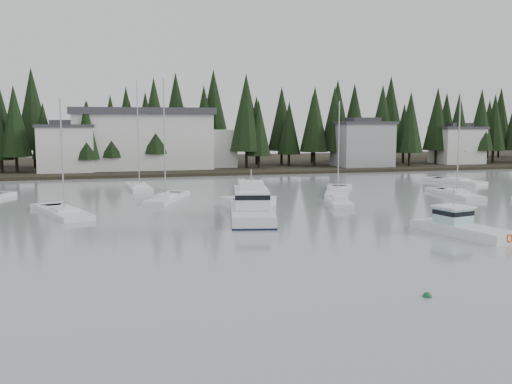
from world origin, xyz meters
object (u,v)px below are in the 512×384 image
(sailboat_0, at_px, (457,183))
(runabout_1, at_px, (340,204))
(house_east_a, at_px, (362,143))
(lobster_boat_teal, at_px, (464,229))
(sailboat_3, at_px, (139,189))
(cabin_cruiser_center, at_px, (251,210))
(house_west, at_px, (66,147))
(sailboat_9, at_px, (338,193))
(sailboat_8, at_px, (456,196))
(sailboat_2, at_px, (65,214))
(harbor_inn, at_px, (154,139))
(house_east_b, at_px, (457,144))
(sailboat_4, at_px, (166,200))

(sailboat_0, bearing_deg, runabout_1, 104.31)
(house_east_a, bearing_deg, lobster_boat_teal, -108.01)
(sailboat_3, height_order, runabout_1, sailboat_3)
(cabin_cruiser_center, distance_m, lobster_boat_teal, 18.71)
(house_west, bearing_deg, sailboat_9, -46.17)
(lobster_boat_teal, bearing_deg, sailboat_8, -46.39)
(runabout_1, bearing_deg, sailboat_8, -63.57)
(sailboat_2, relative_size, sailboat_3, 0.79)
(harbor_inn, relative_size, lobster_boat_teal, 3.68)
(harbor_inn, relative_size, sailboat_0, 2.21)
(sailboat_0, height_order, sailboat_8, sailboat_0)
(house_east_b, distance_m, harbor_inn, 61.02)
(sailboat_4, distance_m, sailboat_8, 34.66)
(cabin_cruiser_center, height_order, runabout_1, cabin_cruiser_center)
(sailboat_4, bearing_deg, sailboat_0, -56.43)
(sailboat_9, bearing_deg, house_east_a, -5.09)
(harbor_inn, bearing_deg, sailboat_4, -92.84)
(house_east_a, distance_m, sailboat_0, 28.23)
(house_west, distance_m, sailboat_0, 63.28)
(sailboat_2, bearing_deg, house_east_a, -69.57)
(cabin_cruiser_center, distance_m, sailboat_4, 15.24)
(house_east_a, xyz_separation_m, sailboat_8, (-6.63, -40.86, -4.85))
(sailboat_3, height_order, sailboat_4, sailboat_3)
(runabout_1, bearing_deg, house_east_b, -30.30)
(sailboat_2, height_order, sailboat_4, sailboat_4)
(sailboat_4, relative_size, sailboat_8, 1.28)
(sailboat_0, relative_size, sailboat_9, 1.11)
(sailboat_0, bearing_deg, sailboat_3, 66.39)
(sailboat_3, distance_m, sailboat_8, 40.24)
(sailboat_2, distance_m, sailboat_4, 12.86)
(house_east_a, bearing_deg, sailboat_8, -99.22)
(house_east_b, relative_size, cabin_cruiser_center, 0.76)
(lobster_boat_teal, relative_size, sailboat_3, 0.54)
(sailboat_4, bearing_deg, harbor_inn, 19.73)
(lobster_boat_teal, bearing_deg, house_east_b, -47.16)
(sailboat_3, bearing_deg, sailboat_8, -118.01)
(house_east_a, bearing_deg, house_east_b, 5.19)
(cabin_cruiser_center, bearing_deg, house_east_b, -35.88)
(sailboat_9, bearing_deg, house_west, 67.90)
(house_east_a, height_order, house_east_b, house_east_a)
(sailboat_3, bearing_deg, house_east_b, -71.67)
(house_west, relative_size, runabout_1, 1.64)
(house_east_b, bearing_deg, house_west, -179.25)
(harbor_inn, distance_m, runabout_1, 51.67)
(sailboat_0, distance_m, sailboat_8, 15.83)
(house_east_b, bearing_deg, harbor_inn, 177.80)
(harbor_inn, bearing_deg, sailboat_9, -63.65)
(harbor_inn, bearing_deg, sailboat_3, -98.57)
(sailboat_8, distance_m, runabout_1, 17.04)
(cabin_cruiser_center, xyz_separation_m, sailboat_9, (14.85, 14.90, -0.73))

